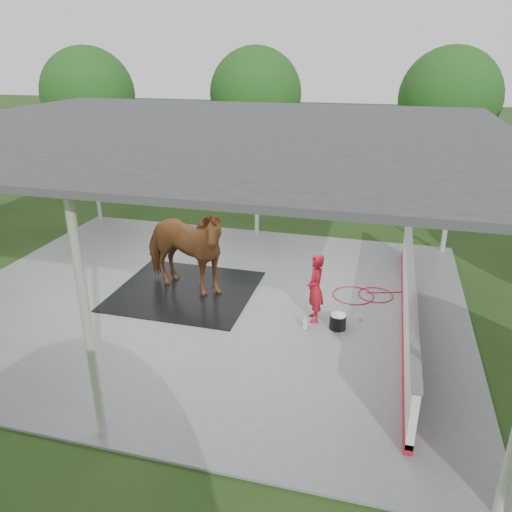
% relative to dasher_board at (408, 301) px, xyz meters
% --- Properties ---
extents(ground, '(100.00, 100.00, 0.00)m').
position_rel_dasher_board_xyz_m(ground, '(-4.60, 0.00, -0.59)').
color(ground, '#1E3814').
extents(concrete_slab, '(12.00, 10.00, 0.05)m').
position_rel_dasher_board_xyz_m(concrete_slab, '(-4.60, 0.00, -0.57)').
color(concrete_slab, slate).
rests_on(concrete_slab, ground).
extents(pavilion_structure, '(12.60, 10.60, 4.05)m').
position_rel_dasher_board_xyz_m(pavilion_structure, '(-4.60, -0.00, 3.37)').
color(pavilion_structure, beige).
rests_on(pavilion_structure, ground).
extents(dasher_board, '(0.16, 8.00, 1.15)m').
position_rel_dasher_board_xyz_m(dasher_board, '(0.00, 0.00, 0.00)').
color(dasher_board, '#A70D25').
rests_on(dasher_board, concrete_slab).
extents(tree_belt, '(28.00, 28.00, 5.80)m').
position_rel_dasher_board_xyz_m(tree_belt, '(-4.30, 0.90, 3.20)').
color(tree_belt, '#382314').
rests_on(tree_belt, ground).
extents(rubber_mat, '(3.31, 3.11, 0.02)m').
position_rel_dasher_board_xyz_m(rubber_mat, '(-5.25, 0.22, -0.53)').
color(rubber_mat, black).
rests_on(rubber_mat, concrete_slab).
extents(horse, '(2.81, 1.83, 2.19)m').
position_rel_dasher_board_xyz_m(horse, '(-5.25, 0.22, 0.58)').
color(horse, brown).
rests_on(horse, rubber_mat).
extents(handler, '(0.54, 0.65, 1.53)m').
position_rel_dasher_board_xyz_m(handler, '(-1.96, -0.36, 0.22)').
color(handler, '#AE1222').
rests_on(handler, concrete_slab).
extents(wash_bucket, '(0.36, 0.36, 0.33)m').
position_rel_dasher_board_xyz_m(wash_bucket, '(-1.41, -0.61, -0.37)').
color(wash_bucket, black).
rests_on(wash_bucket, concrete_slab).
extents(soap_bottle_a, '(0.12, 0.12, 0.29)m').
position_rel_dasher_board_xyz_m(soap_bottle_a, '(-2.08, -0.81, -0.40)').
color(soap_bottle_a, silver).
rests_on(soap_bottle_a, concrete_slab).
extents(soap_bottle_b, '(0.11, 0.11, 0.17)m').
position_rel_dasher_board_xyz_m(soap_bottle_b, '(-0.98, -0.15, -0.46)').
color(soap_bottle_b, '#338CD8').
rests_on(soap_bottle_b, concrete_slab).
extents(hose_coil, '(1.98, 1.10, 0.02)m').
position_rel_dasher_board_xyz_m(hose_coil, '(-0.98, 1.11, -0.53)').
color(hose_coil, '#A60B2F').
rests_on(hose_coil, concrete_slab).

